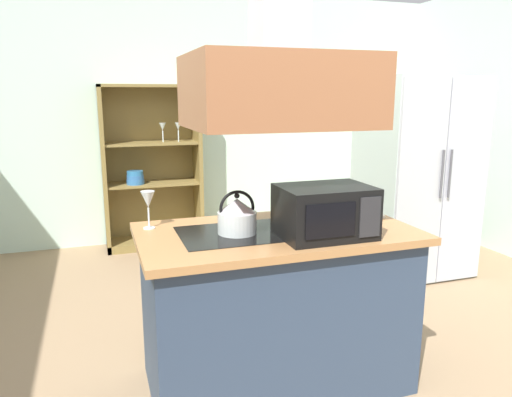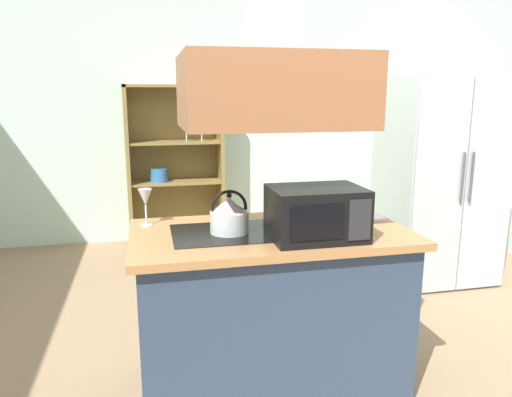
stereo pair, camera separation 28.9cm
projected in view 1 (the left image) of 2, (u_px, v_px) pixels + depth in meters
The scene contains 10 objects.
ground_plane at pixel (284, 372), 2.86m from camera, with size 7.80×7.80×0.00m, color #907355.
wall_back at pixel (185, 118), 5.36m from camera, with size 6.00×0.12×2.70m, color silver.
kitchen_island at pixel (276, 307), 2.68m from camera, with size 1.47×0.81×0.90m.
range_hood at pixel (278, 68), 2.41m from camera, with size 0.90×0.70×1.26m.
refrigerator at pixel (416, 177), 4.34m from camera, with size 0.90×0.77×1.77m.
dish_cabinet at pixel (152, 176), 5.15m from camera, with size 1.01×0.40×1.71m.
kettle at pixel (237, 216), 2.50m from camera, with size 0.20×0.20×0.23m.
cutting_board at pixel (350, 213), 2.91m from camera, with size 0.34×0.24×0.02m, color white.
microwave at pixel (325, 212), 2.44m from camera, with size 0.46×0.35×0.26m.
wine_glass_on_counter at pixel (148, 201), 2.58m from camera, with size 0.08×0.08×0.21m.
Camera 1 is at (-0.98, -2.39, 1.61)m, focal length 33.91 mm.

